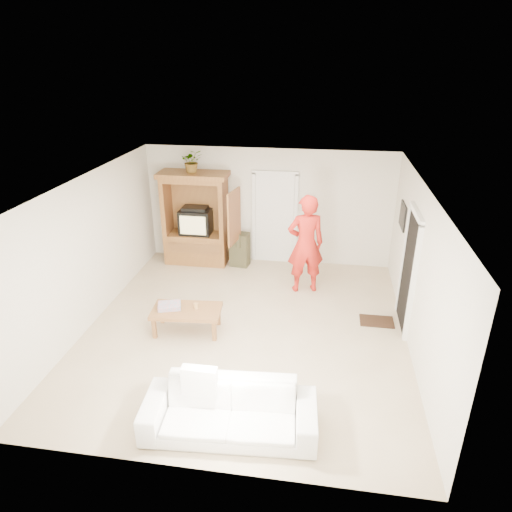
{
  "coord_description": "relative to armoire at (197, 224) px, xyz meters",
  "views": [
    {
      "loc": [
        1.22,
        -6.7,
        4.43
      ],
      "look_at": [
        0.09,
        0.6,
        1.15
      ],
      "focal_mm": 32.0,
      "sensor_mm": 36.0,
      "label": 1
    }
  ],
  "objects": [
    {
      "name": "wall_left",
      "position": [
        -1.17,
        -2.66,
        0.39
      ],
      "size": [
        0.0,
        6.0,
        6.0
      ],
      "primitive_type": "plane",
      "rotation": [
        1.57,
        0.0,
        1.57
      ],
      "color": "silver",
      "rests_on": "floor"
    },
    {
      "name": "framed_picture",
      "position": [
        4.31,
        -0.76,
        0.69
      ],
      "size": [
        0.03,
        0.6,
        0.48
      ],
      "primitive_type": "cube",
      "color": "black",
      "rests_on": "wall_right"
    },
    {
      "name": "towel",
      "position": [
        0.29,
        -2.87,
        -0.43
      ],
      "size": [
        0.45,
        0.38,
        0.08
      ],
      "primitive_type": "cube",
      "rotation": [
        0.0,
        0.0,
        0.3
      ],
      "color": "#F75352",
      "rests_on": "coffee_table"
    },
    {
      "name": "sofa",
      "position": [
        1.79,
        -5.01,
        -0.59
      ],
      "size": [
        2.24,
        1.0,
        0.64
      ],
      "primitive_type": "imported",
      "rotation": [
        0.0,
        0.0,
        0.07
      ],
      "color": "white",
      "rests_on": "floor"
    },
    {
      "name": "backpack_olive",
      "position": [
        0.99,
        -0.07,
        -0.52
      ],
      "size": [
        0.45,
        0.36,
        0.78
      ],
      "primitive_type": null,
      "rotation": [
        0.0,
        0.0,
        -0.14
      ],
      "color": "#47442B",
      "rests_on": "floor"
    },
    {
      "name": "floor",
      "position": [
        1.58,
        -2.66,
        -0.91
      ],
      "size": [
        6.0,
        6.0,
        0.0
      ],
      "primitive_type": "plane",
      "color": "tan",
      "rests_on": "ground"
    },
    {
      "name": "ceiling",
      "position": [
        1.58,
        -2.66,
        1.69
      ],
      "size": [
        6.0,
        6.0,
        0.0
      ],
      "primitive_type": "plane",
      "rotation": [
        3.14,
        0.0,
        0.0
      ],
      "color": "white",
      "rests_on": "floor"
    },
    {
      "name": "candle",
      "position": [
        0.75,
        -2.82,
        -0.42
      ],
      "size": [
        0.08,
        0.08,
        0.1
      ],
      "primitive_type": "cylinder",
      "color": "tan",
      "rests_on": "coffee_table"
    },
    {
      "name": "door_back",
      "position": [
        1.73,
        0.31,
        0.11
      ],
      "size": [
        0.85,
        0.05,
        2.04
      ],
      "primitive_type": "cube",
      "color": "white",
      "rests_on": "floor"
    },
    {
      "name": "doormat",
      "position": [
        3.88,
        -2.06,
        -0.9
      ],
      "size": [
        0.6,
        0.4,
        0.02
      ],
      "primitive_type": "cube",
      "color": "#382316",
      "rests_on": "floor"
    },
    {
      "name": "armoire",
      "position": [
        0.0,
        0.0,
        0.0
      ],
      "size": [
        1.82,
        1.14,
        2.1
      ],
      "color": "olive",
      "rests_on": "floor"
    },
    {
      "name": "wall_right",
      "position": [
        4.33,
        -2.66,
        0.39
      ],
      "size": [
        0.0,
        6.0,
        6.0
      ],
      "primitive_type": "plane",
      "rotation": [
        1.57,
        0.0,
        -1.57
      ],
      "color": "silver",
      "rests_on": "floor"
    },
    {
      "name": "man",
      "position": [
        2.5,
        -1.03,
        0.1
      ],
      "size": [
        0.84,
        0.66,
        2.01
      ],
      "primitive_type": "imported",
      "rotation": [
        0.0,
        0.0,
        3.41
      ],
      "color": "red",
      "rests_on": "floor"
    },
    {
      "name": "backpack_black",
      "position": [
        0.51,
        0.12,
        -0.73
      ],
      "size": [
        0.34,
        0.26,
        0.37
      ],
      "primitive_type": null,
      "rotation": [
        0.0,
        0.0,
        0.32
      ],
      "color": "black",
      "rests_on": "floor"
    },
    {
      "name": "wall_back",
      "position": [
        1.58,
        0.34,
        0.39
      ],
      "size": [
        5.5,
        0.0,
        5.5
      ],
      "primitive_type": "plane",
      "rotation": [
        1.57,
        0.0,
        0.0
      ],
      "color": "silver",
      "rests_on": "floor"
    },
    {
      "name": "wall_front",
      "position": [
        1.58,
        -5.66,
        0.39
      ],
      "size": [
        5.5,
        0.0,
        5.5
      ],
      "primitive_type": "plane",
      "rotation": [
        -1.57,
        0.0,
        0.0
      ],
      "color": "silver",
      "rests_on": "floor"
    },
    {
      "name": "plant",
      "position": [
        -0.02,
        -0.03,
        1.44
      ],
      "size": [
        0.56,
        0.53,
        0.49
      ],
      "primitive_type": "imported",
      "rotation": [
        0.0,
        0.0,
        0.4
      ],
      "color": "#4C7238",
      "rests_on": "armoire"
    },
    {
      "name": "coffee_table",
      "position": [
        0.59,
        -2.87,
        -0.53
      ],
      "size": [
        1.22,
        0.73,
        0.44
      ],
      "rotation": [
        0.0,
        0.0,
        0.08
      ],
      "color": "brown",
      "rests_on": "floor"
    },
    {
      "name": "doorway_right",
      "position": [
        4.3,
        -2.06,
        0.11
      ],
      "size": [
        0.05,
        0.9,
        2.04
      ],
      "primitive_type": "cube",
      "color": "black",
      "rests_on": "floor"
    }
  ]
}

